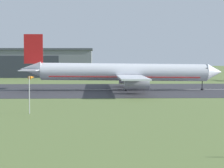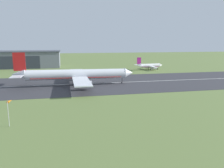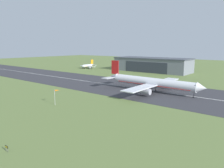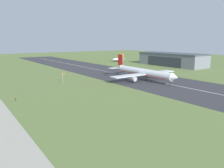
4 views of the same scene
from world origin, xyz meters
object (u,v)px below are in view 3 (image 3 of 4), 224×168
airplane_landing (152,83)px  windsock_pole (57,91)px  airplane_parked_west (88,66)px  runway_sign (7,147)px

airplane_landing → windsock_pole: size_ratio=8.89×
airplane_landing → airplane_parked_west: bearing=150.5°
windsock_pole → airplane_landing: bearing=69.0°
airplane_landing → airplane_parked_west: size_ratio=2.36×
airplane_parked_west → airplane_landing: bearing=-29.5°
windsock_pole → runway_sign: 41.60m
airplane_parked_west → windsock_pole: size_ratio=3.76×
windsock_pole → runway_sign: windsock_pole is taller
airplane_parked_west → runway_sign: airplane_parked_west is taller
airplane_landing → airplane_parked_west: (-111.72, 63.31, -2.00)m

